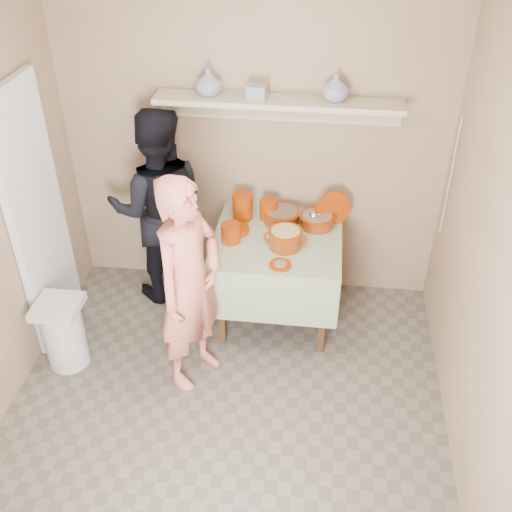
# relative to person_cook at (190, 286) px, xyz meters

# --- Properties ---
(ground) EXTENTS (3.50, 3.50, 0.00)m
(ground) POSITION_rel_person_cook_xyz_m (0.27, -0.56, -0.80)
(ground) COLOR #62594D
(ground) RESTS_ON ground
(tile_panel) EXTENTS (0.06, 0.70, 2.00)m
(tile_panel) POSITION_rel_person_cook_xyz_m (-1.19, 0.39, 0.20)
(tile_panel) COLOR silver
(tile_panel) RESTS_ON ground
(plate_stack_a) EXTENTS (0.16, 0.16, 0.21)m
(plate_stack_a) POSITION_rel_person_cook_xyz_m (0.22, 0.97, 0.06)
(plate_stack_a) COLOR maroon
(plate_stack_a) RESTS_ON serving_table
(plate_stack_b) EXTENTS (0.14, 0.14, 0.17)m
(plate_stack_b) POSITION_rel_person_cook_xyz_m (0.42, 0.99, 0.04)
(plate_stack_b) COLOR maroon
(plate_stack_b) RESTS_ON serving_table
(bowl_stack) EXTENTS (0.15, 0.15, 0.15)m
(bowl_stack) POSITION_rel_person_cook_xyz_m (0.18, 0.63, 0.03)
(bowl_stack) COLOR maroon
(bowl_stack) RESTS_ON serving_table
(empty_bowl) EXTENTS (0.16, 0.16, 0.05)m
(empty_bowl) POSITION_rel_person_cook_xyz_m (0.22, 0.75, -0.02)
(empty_bowl) COLOR maroon
(empty_bowl) RESTS_ON serving_table
(propped_lid) EXTENTS (0.29, 0.17, 0.29)m
(propped_lid) POSITION_rel_person_cook_xyz_m (0.93, 1.00, 0.08)
(propped_lid) COLOR maroon
(propped_lid) RESTS_ON serving_table
(vase_right) EXTENTS (0.22, 0.22, 0.20)m
(vase_right) POSITION_rel_person_cook_xyz_m (0.88, 1.08, 1.01)
(vase_right) COLOR navy
(vase_right) RESTS_ON wall_shelf
(vase_left) EXTENTS (0.25, 0.25, 0.20)m
(vase_left) POSITION_rel_person_cook_xyz_m (-0.03, 1.08, 1.01)
(vase_left) COLOR navy
(vase_left) RESTS_ON wall_shelf
(ceramic_box) EXTENTS (0.16, 0.12, 0.10)m
(ceramic_box) POSITION_rel_person_cook_xyz_m (0.32, 1.05, 0.97)
(ceramic_box) COLOR navy
(ceramic_box) RESTS_ON wall_shelf
(person_cook) EXTENTS (0.60, 0.70, 1.61)m
(person_cook) POSITION_rel_person_cook_xyz_m (0.00, 0.00, 0.00)
(person_cook) COLOR #D66E5C
(person_cook) RESTS_ON ground
(person_helper) EXTENTS (0.93, 0.80, 1.66)m
(person_helper) POSITION_rel_person_cook_xyz_m (-0.45, 0.92, 0.03)
(person_helper) COLOR black
(person_helper) RESTS_ON ground
(room_shell) EXTENTS (3.04, 3.54, 2.62)m
(room_shell) POSITION_rel_person_cook_xyz_m (0.27, -0.56, 0.81)
(room_shell) COLOR #9C7C5F
(room_shell) RESTS_ON ground
(serving_table) EXTENTS (0.97, 0.97, 0.76)m
(serving_table) POSITION_rel_person_cook_xyz_m (0.52, 0.72, -0.16)
(serving_table) COLOR #4C2D16
(serving_table) RESTS_ON ground
(cazuela_meat_a) EXTENTS (0.30, 0.30, 0.10)m
(cazuela_meat_a) POSITION_rel_person_cook_xyz_m (0.53, 0.95, 0.02)
(cazuela_meat_a) COLOR #621C02
(cazuela_meat_a) RESTS_ON serving_table
(cazuela_meat_b) EXTENTS (0.28, 0.28, 0.10)m
(cazuela_meat_b) POSITION_rel_person_cook_xyz_m (0.81, 0.92, 0.02)
(cazuela_meat_b) COLOR #621C02
(cazuela_meat_b) RESTS_ON serving_table
(ladle) EXTENTS (0.08, 0.26, 0.19)m
(ladle) POSITION_rel_person_cook_xyz_m (0.78, 0.90, 0.07)
(ladle) COLOR silver
(ladle) RESTS_ON cazuela_meat_b
(cazuela_rice) EXTENTS (0.33, 0.25, 0.14)m
(cazuela_rice) POSITION_rel_person_cook_xyz_m (0.59, 0.60, 0.04)
(cazuela_rice) COLOR #621C02
(cazuela_rice) RESTS_ON serving_table
(front_plate) EXTENTS (0.16, 0.16, 0.03)m
(front_plate) POSITION_rel_person_cook_xyz_m (0.58, 0.36, -0.03)
(front_plate) COLOR maroon
(front_plate) RESTS_ON serving_table
(wall_shelf) EXTENTS (1.80, 0.25, 0.21)m
(wall_shelf) POSITION_rel_person_cook_xyz_m (0.47, 1.09, 0.87)
(wall_shelf) COLOR tan
(wall_shelf) RESTS_ON room_shell
(trash_bin) EXTENTS (0.32, 0.32, 0.56)m
(trash_bin) POSITION_rel_person_cook_xyz_m (-0.97, -0.01, -0.52)
(trash_bin) COLOR silver
(trash_bin) RESTS_ON ground
(electrical_cord) EXTENTS (0.01, 0.05, 0.90)m
(electrical_cord) POSITION_rel_person_cook_xyz_m (1.74, 0.92, 0.45)
(electrical_cord) COLOR silver
(electrical_cord) RESTS_ON wall_shelf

